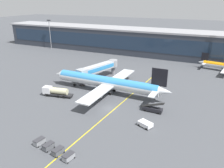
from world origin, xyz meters
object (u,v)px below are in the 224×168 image
at_px(baggage_cart_1, 48,146).
at_px(fuel_tanker, 56,91).
at_px(pushback_tug, 146,124).
at_px(baggage_cart_0, 39,142).
at_px(baggage_cart_3, 69,157).
at_px(belt_loader, 152,109).
at_px(main_airliner, 107,82).
at_px(baggage_cart_2, 58,151).

bearing_deg(baggage_cart_1, fuel_tanker, 125.21).
distance_m(pushback_tug, baggage_cart_0, 27.49).
height_order(baggage_cart_0, baggage_cart_3, same).
relative_size(belt_loader, baggage_cart_3, 2.41).
bearing_deg(fuel_tanker, belt_loader, 5.14).
height_order(fuel_tanker, belt_loader, belt_loader).
distance_m(main_airliner, baggage_cart_1, 36.02).
bearing_deg(fuel_tanker, baggage_cart_3, -47.40).
distance_m(baggage_cart_0, baggage_cart_2, 6.40).
bearing_deg(pushback_tug, belt_loader, 94.39).
xyz_separation_m(baggage_cart_1, baggage_cart_3, (6.32, -1.03, 0.00)).
relative_size(main_airliner, baggage_cart_0, 16.41).
relative_size(pushback_tug, baggage_cart_3, 1.54).
height_order(fuel_tanker, baggage_cart_3, fuel_tanker).
xyz_separation_m(main_airliner, pushback_tug, (20.03, -16.90, -3.18)).
bearing_deg(fuel_tanker, baggage_cart_1, -54.79).
bearing_deg(baggage_cart_2, pushback_tug, 53.86).
relative_size(main_airliner, baggage_cart_3, 16.41).
relative_size(baggage_cart_0, baggage_cart_2, 1.00).
distance_m(belt_loader, baggage_cart_3, 30.95).
distance_m(pushback_tug, baggage_cart_3, 22.74).
relative_size(pushback_tug, baggage_cart_2, 1.54).
relative_size(fuel_tanker, belt_loader, 1.60).
distance_m(pushback_tug, baggage_cart_2, 24.00).
relative_size(main_airliner, belt_loader, 6.79).
xyz_separation_m(fuel_tanker, baggage_cart_0, (14.54, -24.56, -0.96)).
bearing_deg(baggage_cart_1, pushback_tug, 47.46).
bearing_deg(baggage_cart_3, baggage_cart_2, 170.72).
bearing_deg(main_airliner, baggage_cart_0, -90.71).
height_order(baggage_cart_1, baggage_cart_3, same).
distance_m(baggage_cart_1, baggage_cart_3, 6.40).
bearing_deg(main_airliner, fuel_tanker, -144.47).
bearing_deg(baggage_cart_0, belt_loader, 54.45).
distance_m(main_airliner, baggage_cart_2, 36.90).
height_order(fuel_tanker, baggage_cart_0, fuel_tanker).
bearing_deg(baggage_cart_0, main_airliner, 89.29).
distance_m(main_airliner, baggage_cart_0, 35.40).
bearing_deg(pushback_tug, baggage_cart_3, -118.92).
height_order(belt_loader, baggage_cart_3, belt_loader).
xyz_separation_m(baggage_cart_0, baggage_cart_1, (3.16, -0.52, 0.00)).
xyz_separation_m(fuel_tanker, baggage_cart_3, (24.01, -26.11, -0.96)).
bearing_deg(baggage_cart_1, baggage_cart_2, -9.28).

